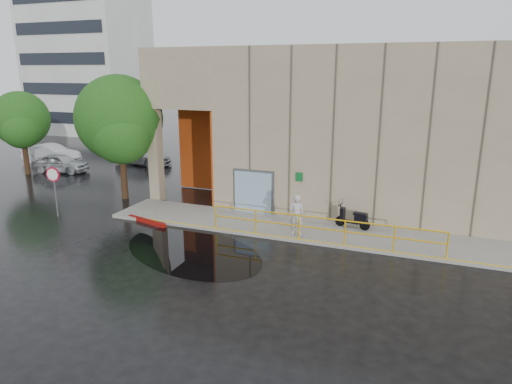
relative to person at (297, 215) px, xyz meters
The scene contains 15 objects.
ground 4.80m from the person, 131.36° to the right, with size 120.00×120.00×0.00m, color black.
sidewalk 1.65m from the person, 47.39° to the left, with size 20.00×3.00×0.15m, color gray.
building 8.36m from the person, 74.97° to the left, with size 20.00×10.17×8.00m.
guardrail 1.26m from the person, 17.50° to the right, with size 9.56×0.06×1.03m.
distant_building 40.09m from the person, 141.81° to the left, with size 12.00×8.08×15.00m.
person is the anchor object (origin of this frame).
scooter 2.73m from the person, 39.58° to the left, with size 1.61×0.78×1.22m.
stop_sign 11.80m from the person, behind, with size 0.74×0.17×2.48m.
red_curb 7.18m from the person, behind, with size 2.40×0.18×0.18m, color maroon.
puddle 4.57m from the person, 140.45° to the right, with size 6.67×4.10×0.01m, color black.
car_a 20.01m from the person, 160.98° to the left, with size 1.55×3.86×1.32m, color silver.
car_b 23.77m from the person, 158.05° to the left, with size 1.52×4.37×1.44m, color #BBBBBD.
car_c 18.75m from the person, 144.27° to the left, with size 1.97×4.85×1.41m, color #9C9FA2.
tree_near 11.24m from the person, 166.96° to the left, with size 4.60×4.60×6.73m.
tree_far 21.34m from the person, 165.87° to the left, with size 3.70×3.72×5.59m.
Camera 1 is at (8.04, -14.10, 6.94)m, focal length 32.00 mm.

